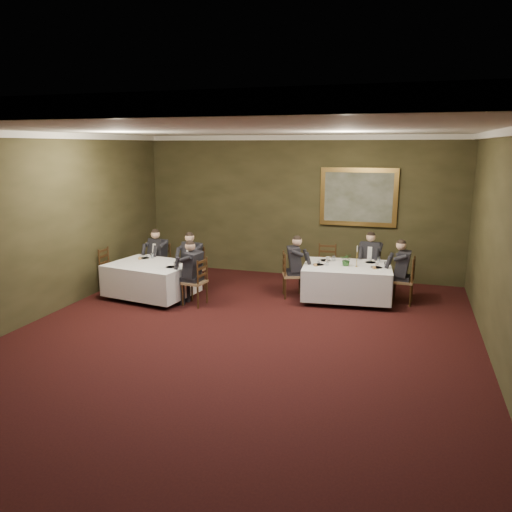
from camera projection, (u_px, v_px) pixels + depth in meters
The scene contains 27 objects.
ground at pixel (231, 348), 8.19m from camera, with size 10.00×10.00×0.00m, color black.
ceiling at pixel (229, 128), 7.43m from camera, with size 8.00×10.00×0.10m, color silver.
back_wall at pixel (299, 207), 12.47m from camera, with size 8.00×0.10×3.50m, color #302D18.
left_wall at pixel (21, 231), 8.96m from camera, with size 0.10×10.00×3.50m, color #302D18.
right_wall at pixel (511, 261), 6.65m from camera, with size 0.10×10.00×3.50m, color #302D18.
crown_molding at pixel (229, 133), 7.44m from camera, with size 8.00×10.00×0.12m.
table_main at pixel (347, 280), 10.65m from camera, with size 1.97×1.58×0.67m.
table_second at pixel (152, 278), 10.81m from camera, with size 1.96×1.61×0.67m.
chair_main_backleft at pixel (326, 275), 11.69m from camera, with size 0.47×0.45×1.00m.
chair_main_backright at pixel (369, 277), 11.49m from camera, with size 0.47×0.45×1.00m.
diner_main_backright at pixel (370, 268), 11.43m from camera, with size 0.44×0.51×1.35m.
chair_main_endleft at pixel (292, 284), 10.91m from camera, with size 0.54×0.56×1.00m.
diner_main_endleft at pixel (293, 274), 10.86m from camera, with size 0.59×0.54×1.35m.
chair_main_endright at pixel (403, 290), 10.45m from camera, with size 0.45×0.47×1.00m.
diner_main_endright at pixel (403, 280), 10.41m from camera, with size 0.51×0.44×1.35m.
chair_sec_backleft at pixel (160, 273), 11.84m from camera, with size 0.53×0.52×1.00m.
diner_sec_backleft at pixel (159, 264), 11.78m from camera, with size 0.51×0.57×1.35m.
chair_sec_backright at pixel (193, 278), 11.43m from camera, with size 0.53×0.51×1.00m.
diner_sec_backright at pixel (193, 268), 11.37m from camera, with size 0.50×0.56×1.35m.
chair_sec_endright at pixel (195, 292), 10.36m from camera, with size 0.46×0.48×1.00m.
diner_sec_endright at pixel (195, 281), 10.31m from camera, with size 0.52×0.45×1.35m.
chair_sec_endleft at pixel (112, 279), 11.32m from camera, with size 0.44×0.46×1.00m.
centerpiece at pixel (347, 259), 10.52m from camera, with size 0.25×0.22×0.28m, color #2D5926.
candlestick at pixel (357, 259), 10.42m from camera, with size 0.07×0.07×0.47m.
place_setting_table_main at pixel (328, 259), 11.05m from camera, with size 0.33×0.31×0.14m.
place_setting_table_second at pixel (147, 257), 11.27m from camera, with size 0.33×0.31×0.14m.
painting at pixel (358, 197), 11.92m from camera, with size 1.83×0.09×1.39m.
Camera 1 is at (2.66, -7.20, 3.25)m, focal length 35.00 mm.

